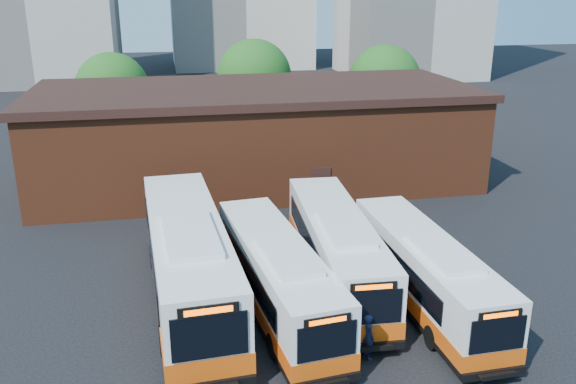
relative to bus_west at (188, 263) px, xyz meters
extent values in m
plane|color=black|center=(5.28, -3.67, -1.73)|extent=(220.00, 220.00, 0.00)
cube|color=white|center=(0.00, 0.04, 0.25)|extent=(3.62, 13.53, 3.18)
cube|color=#D74E0D|center=(0.00, 0.04, -0.67)|extent=(3.68, 13.59, 0.78)
cube|color=black|center=(0.00, 0.04, -1.23)|extent=(3.67, 13.58, 0.28)
cube|color=black|center=(0.39, -6.68, 0.56)|extent=(2.42, 0.21, 1.51)
cube|color=black|center=(0.39, -6.69, 1.49)|extent=(1.90, 0.18, 0.36)
cube|color=#FF5905|center=(0.39, -6.73, 1.49)|extent=(1.51, 0.11, 0.20)
cube|color=black|center=(-1.48, 0.40, 0.56)|extent=(0.66, 10.43, 1.17)
cube|color=black|center=(1.42, 0.57, 0.56)|extent=(0.66, 10.43, 1.17)
cube|color=white|center=(0.09, -1.63, 1.95)|extent=(2.20, 4.79, 0.25)
cylinder|color=black|center=(-1.07, -3.82, -1.17)|extent=(0.42, 1.13, 1.12)
cylinder|color=black|center=(1.50, -3.67, -1.17)|extent=(0.42, 1.13, 1.12)
cylinder|color=black|center=(-1.50, 3.53, -1.17)|extent=(0.42, 1.13, 1.12)
cylinder|color=black|center=(1.08, 3.68, -1.17)|extent=(0.42, 1.13, 1.12)
cube|color=white|center=(3.46, -1.52, -0.09)|extent=(3.55, 11.29, 2.64)
cube|color=#D74E0D|center=(3.46, -1.52, -0.85)|extent=(3.60, 11.34, 0.65)
cube|color=black|center=(3.46, -1.52, -1.31)|extent=(3.59, 11.33, 0.23)
cube|color=black|center=(4.06, -7.07, 0.17)|extent=(2.00, 0.27, 1.25)
cube|color=black|center=(4.06, -7.07, 0.94)|extent=(1.57, 0.23, 0.30)
cube|color=#FF5905|center=(4.06, -7.11, 0.94)|extent=(1.24, 0.15, 0.17)
cube|color=black|center=(4.07, -7.12, -1.31)|extent=(2.36, 0.38, 0.30)
cube|color=black|center=(4.09, -7.33, -1.22)|extent=(1.37, 0.49, 0.06)
cube|color=black|center=(2.22, -1.28, 0.17)|extent=(0.98, 8.61, 0.97)
cube|color=black|center=(4.61, -1.02, 0.17)|extent=(0.98, 8.61, 0.97)
cube|color=white|center=(3.61, -2.90, 1.32)|extent=(2.01, 4.03, 0.20)
cylinder|color=black|center=(2.74, -4.76, -1.27)|extent=(0.39, 0.95, 0.92)
cylinder|color=black|center=(4.86, -4.53, -1.27)|extent=(0.39, 0.95, 0.92)
cylinder|color=black|center=(2.07, 1.30, -1.27)|extent=(0.39, 0.95, 0.92)
cylinder|color=black|center=(4.20, 1.54, -1.27)|extent=(0.39, 0.95, 0.92)
cube|color=white|center=(6.48, 0.42, 0.00)|extent=(3.16, 11.81, 2.77)
cube|color=#D74E0D|center=(6.48, 0.42, -0.80)|extent=(3.21, 11.86, 0.68)
cube|color=black|center=(6.48, 0.42, -1.29)|extent=(3.20, 11.85, 0.24)
cube|color=black|center=(6.13, -5.44, 0.27)|extent=(2.11, 0.18, 1.31)
cube|color=black|center=(6.13, -5.45, 1.08)|extent=(1.66, 0.15, 0.31)
cube|color=#FF5905|center=(6.13, -5.48, 1.08)|extent=(1.31, 0.10, 0.18)
cube|color=black|center=(6.13, -5.50, -1.29)|extent=(2.49, 0.28, 0.31)
cube|color=black|center=(6.12, -5.72, -1.19)|extent=(1.43, 0.45, 0.06)
cube|color=black|center=(6.11, -5.89, -1.12)|extent=(1.41, 0.12, 0.18)
cube|color=black|center=(5.23, 0.89, 0.27)|extent=(0.58, 9.10, 1.02)
cube|color=black|center=(7.76, 0.74, 0.27)|extent=(0.58, 9.10, 1.02)
cube|color=white|center=(6.39, -1.04, 1.48)|extent=(1.92, 4.18, 0.21)
cylinder|color=black|center=(5.16, -2.82, -1.24)|extent=(0.37, 0.99, 0.97)
cylinder|color=black|center=(7.40, -2.95, -1.24)|extent=(0.37, 0.99, 0.97)
cylinder|color=black|center=(5.53, 3.60, -1.24)|extent=(0.37, 0.99, 0.97)
cylinder|color=black|center=(7.78, 3.47, -1.24)|extent=(0.37, 0.99, 0.97)
cube|color=white|center=(9.49, -2.26, -0.12)|extent=(2.57, 10.92, 2.58)
cube|color=#D74E0D|center=(9.49, -2.26, -0.87)|extent=(2.62, 10.97, 0.63)
cube|color=black|center=(9.49, -2.26, -1.32)|extent=(2.61, 10.96, 0.23)
cube|color=black|center=(9.62, -7.72, 0.13)|extent=(1.96, 0.10, 1.22)
cube|color=black|center=(9.63, -7.73, 0.88)|extent=(1.54, 0.09, 0.29)
cube|color=#FF5905|center=(9.63, -7.76, 0.88)|extent=(1.22, 0.05, 0.16)
cube|color=black|center=(9.63, -7.78, -1.32)|extent=(2.31, 0.18, 0.29)
cube|color=black|center=(9.63, -7.98, -1.23)|extent=(1.32, 0.38, 0.05)
cube|color=black|center=(9.64, -8.15, -1.17)|extent=(1.31, 0.07, 0.16)
cube|color=black|center=(8.31, -1.93, 0.13)|extent=(0.25, 8.48, 0.95)
cube|color=black|center=(10.66, -1.87, 0.13)|extent=(0.25, 8.48, 0.95)
cube|color=white|center=(9.53, -3.62, 1.26)|extent=(1.66, 3.84, 0.20)
cylinder|color=black|center=(8.52, -5.37, -1.27)|extent=(0.31, 0.91, 0.91)
cylinder|color=black|center=(10.61, -5.31, -1.27)|extent=(0.31, 0.91, 0.91)
cylinder|color=black|center=(8.38, 0.61, -1.27)|extent=(0.31, 0.91, 0.91)
cylinder|color=black|center=(10.47, 0.66, -1.27)|extent=(0.31, 0.91, 0.91)
imported|color=#131B37|center=(6.03, -5.44, -0.86)|extent=(0.51, 0.69, 1.74)
cube|color=maroon|center=(5.28, 16.33, 1.27)|extent=(28.00, 12.00, 6.00)
cube|color=black|center=(5.28, 16.33, 4.42)|extent=(28.60, 12.60, 0.50)
cube|color=black|center=(8.28, 10.30, -0.53)|extent=(1.20, 0.08, 2.40)
cylinder|color=#382314|center=(-4.72, 28.33, -0.38)|extent=(0.36, 0.36, 2.70)
sphere|color=#1C5116|center=(-4.72, 28.33, 2.92)|extent=(6.00, 6.00, 6.00)
cylinder|color=#382314|center=(7.28, 30.33, -0.25)|extent=(0.36, 0.36, 2.95)
sphere|color=#1C5116|center=(7.28, 30.33, 3.36)|extent=(6.56, 6.56, 6.56)
cylinder|color=#382314|center=(18.28, 27.33, -0.32)|extent=(0.36, 0.36, 2.81)
sphere|color=#1C5116|center=(18.28, 27.33, 3.11)|extent=(6.24, 6.24, 6.24)
camera|label=1|loc=(-0.47, -23.30, 10.86)|focal=38.00mm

